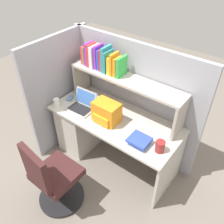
% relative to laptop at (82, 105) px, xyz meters
% --- Properties ---
extents(ground_plane, '(8.00, 8.00, 0.00)m').
position_rel_laptop_xyz_m(ground_plane, '(0.43, 0.09, -0.78)').
color(ground_plane, slate).
extents(desk, '(1.60, 0.70, 0.73)m').
position_rel_laptop_xyz_m(desk, '(0.04, 0.09, -0.38)').
color(desk, beige).
rests_on(desk, ground_plane).
extents(cubicle_partition_rear, '(1.84, 0.05, 1.55)m').
position_rel_laptop_xyz_m(cubicle_partition_rear, '(0.43, 0.47, -0.01)').
color(cubicle_partition_rear, '#9E9EA8').
rests_on(cubicle_partition_rear, ground_plane).
extents(cubicle_partition_left, '(0.05, 1.06, 1.55)m').
position_rel_laptop_xyz_m(cubicle_partition_left, '(-0.42, 0.04, -0.01)').
color(cubicle_partition_left, '#9E9EA8').
rests_on(cubicle_partition_left, ground_plane).
extents(overhead_hutch, '(1.44, 0.28, 0.45)m').
position_rel_laptop_xyz_m(overhead_hutch, '(0.43, 0.29, 0.30)').
color(overhead_hutch, '#B3A99C').
rests_on(overhead_hutch, desk).
extents(reference_books_on_shelf, '(0.57, 0.19, 0.30)m').
position_rel_laptop_xyz_m(reference_books_on_shelf, '(0.09, 0.29, 0.53)').
color(reference_books_on_shelf, red).
rests_on(reference_books_on_shelf, overhead_hutch).
extents(laptop, '(0.32, 0.28, 0.22)m').
position_rel_laptop_xyz_m(laptop, '(0.00, 0.00, 0.00)').
color(laptop, '#B7BABF').
rests_on(laptop, desk).
extents(backpack, '(0.30, 0.22, 0.24)m').
position_rel_laptop_xyz_m(backpack, '(0.38, -0.00, 0.07)').
color(backpack, orange).
rests_on(backpack, desk).
extents(computer_mouse, '(0.09, 0.12, 0.03)m').
position_rel_laptop_xyz_m(computer_mouse, '(-0.26, 0.04, -0.03)').
color(computer_mouse, '#7299C6').
rests_on(computer_mouse, desk).
extents(paper_cup, '(0.08, 0.08, 0.11)m').
position_rel_laptop_xyz_m(paper_cup, '(-0.28, -0.17, 0.00)').
color(paper_cup, white).
rests_on(paper_cup, desk).
extents(snack_canister, '(0.10, 0.10, 0.13)m').
position_rel_laptop_xyz_m(snack_canister, '(1.10, -0.04, 0.01)').
color(snack_canister, maroon).
rests_on(snack_canister, desk).
extents(desk_book_stack, '(0.22, 0.20, 0.07)m').
position_rel_laptop_xyz_m(desk_book_stack, '(0.88, -0.08, -0.01)').
color(desk_book_stack, teal).
rests_on(desk_book_stack, desk).
extents(office_chair, '(0.52, 0.52, 0.93)m').
position_rel_laptop_xyz_m(office_chair, '(0.30, -0.81, -0.39)').
color(office_chair, black).
rests_on(office_chair, ground_plane).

